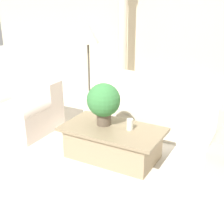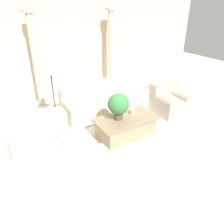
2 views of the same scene
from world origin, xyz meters
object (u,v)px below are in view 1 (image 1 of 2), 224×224
(sofa_long, at_px, (161,109))
(coffee_table, at_px, (113,142))
(potted_plant, at_px, (104,101))
(floor_lamp, at_px, (88,40))
(loveseat, at_px, (21,108))

(sofa_long, distance_m, coffee_table, 1.27)
(potted_plant, relative_size, floor_lamp, 0.37)
(loveseat, xyz_separation_m, floor_lamp, (0.62, 1.10, 1.00))
(coffee_table, distance_m, floor_lamp, 2.03)
(loveseat, xyz_separation_m, potted_plant, (1.61, -0.11, 0.43))
(potted_plant, bearing_deg, coffee_table, -17.28)
(sofa_long, relative_size, floor_lamp, 1.50)
(potted_plant, bearing_deg, loveseat, 176.24)
(loveseat, relative_size, floor_lamp, 0.71)
(sofa_long, xyz_separation_m, floor_lamp, (-1.38, 0.00, 1.01))
(loveseat, bearing_deg, floor_lamp, 60.45)
(loveseat, height_order, potted_plant, potted_plant)
(sofa_long, xyz_separation_m, coffee_table, (-0.22, -1.25, -0.10))
(coffee_table, height_order, floor_lamp, floor_lamp)
(sofa_long, height_order, coffee_table, sofa_long)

